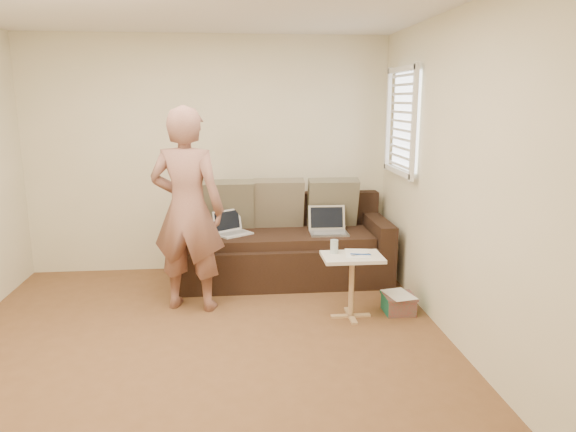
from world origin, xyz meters
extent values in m
plane|color=brown|center=(0.00, 0.00, 0.00)|extent=(4.50, 4.50, 0.00)
plane|color=beige|center=(0.00, 2.25, 1.30)|extent=(4.00, 0.00, 4.00)
plane|color=beige|center=(0.00, -2.25, 1.30)|extent=(4.00, 0.00, 4.00)
plane|color=beige|center=(2.00, 0.00, 1.30)|extent=(0.00, 4.50, 4.50)
imported|color=brown|center=(-0.15, 1.05, 0.94)|extent=(0.78, 0.62, 1.87)
camera|label=1|loc=(0.29, -3.70, 1.91)|focal=32.98mm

